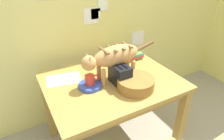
# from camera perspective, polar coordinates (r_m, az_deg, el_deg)

# --- Properties ---
(wall_rear) EXTENTS (4.47, 0.11, 2.50)m
(wall_rear) POSITION_cam_1_polar(r_m,az_deg,el_deg) (2.09, -6.55, 18.19)
(wall_rear) COLOR #E3D978
(wall_rear) RESTS_ON ground_plane
(dining_table) EXTENTS (1.12, 0.86, 0.73)m
(dining_table) POSITION_cam_1_polar(r_m,az_deg,el_deg) (1.76, 0.00, -5.52)
(dining_table) COLOR #B38D42
(dining_table) RESTS_ON ground_plane
(cat) EXTENTS (0.70, 0.17, 0.31)m
(cat) POSITION_cam_1_polar(r_m,az_deg,el_deg) (1.62, 0.42, 3.79)
(cat) COLOR tan
(cat) RESTS_ON dining_table
(saucer_bowl) EXTENTS (0.19, 0.19, 0.03)m
(saucer_bowl) POSITION_cam_1_polar(r_m,az_deg,el_deg) (1.63, -6.29, -4.43)
(saucer_bowl) COLOR #304FB1
(saucer_bowl) RESTS_ON dining_table
(coffee_mug) EXTENTS (0.12, 0.08, 0.08)m
(coffee_mug) POSITION_cam_1_polar(r_m,az_deg,el_deg) (1.60, -6.27, -2.76)
(coffee_mug) COLOR red
(coffee_mug) RESTS_ON saucer_bowl
(magazine) EXTENTS (0.32, 0.25, 0.01)m
(magazine) POSITION_cam_1_polar(r_m,az_deg,el_deg) (1.76, -13.64, -2.66)
(magazine) COLOR #E9E4C3
(magazine) RESTS_ON dining_table
(book_stack) EXTENTS (0.20, 0.14, 0.07)m
(book_stack) POSITION_cam_1_polar(r_m,az_deg,el_deg) (2.08, 6.06, 4.12)
(book_stack) COLOR #4F9C52
(book_stack) RESTS_ON dining_table
(wicker_basket) EXTENTS (0.30, 0.30, 0.09)m
(wicker_basket) POSITION_cam_1_polar(r_m,az_deg,el_deg) (1.59, 6.79, -3.80)
(wicker_basket) COLOR olive
(wicker_basket) RESTS_ON dining_table
(toaster) EXTENTS (0.12, 0.20, 0.18)m
(toaster) POSITION_cam_1_polar(r_m,az_deg,el_deg) (1.63, 2.27, -1.26)
(toaster) COLOR black
(toaster) RESTS_ON dining_table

